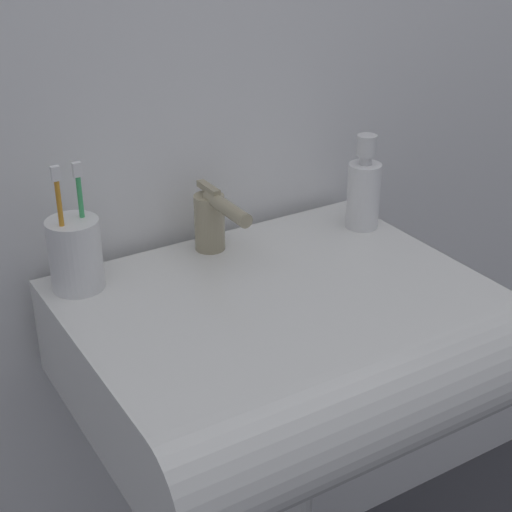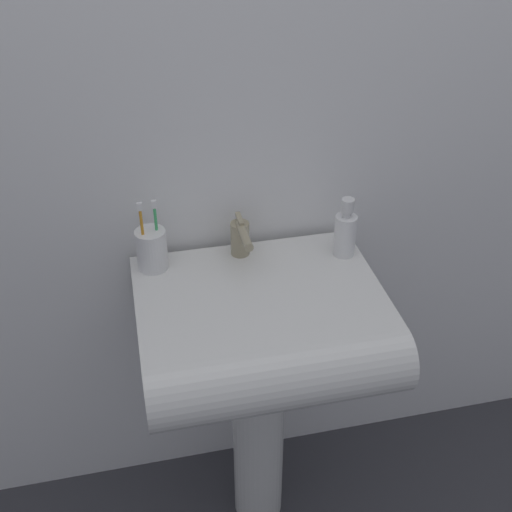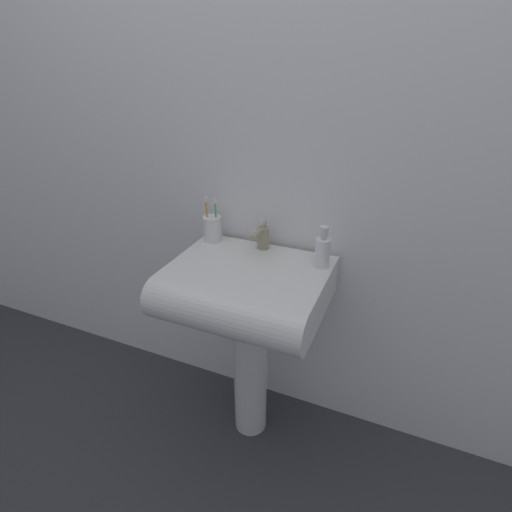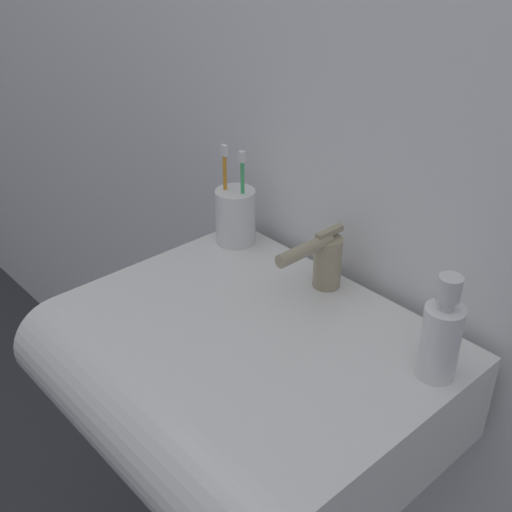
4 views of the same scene
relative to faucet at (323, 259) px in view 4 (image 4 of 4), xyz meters
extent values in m
cube|color=white|center=(0.01, 0.10, 0.31)|extent=(5.00, 0.05, 2.40)
cube|color=white|center=(0.01, -0.15, -0.13)|extent=(0.58, 0.41, 0.15)
cylinder|color=white|center=(0.01, -0.36, -0.13)|extent=(0.58, 0.15, 0.15)
cylinder|color=tan|center=(0.00, 0.01, -0.01)|extent=(0.05, 0.05, 0.09)
cylinder|color=tan|center=(0.00, -0.04, 0.03)|extent=(0.02, 0.11, 0.02)
cube|color=tan|center=(0.00, 0.01, 0.05)|extent=(0.01, 0.06, 0.01)
cylinder|color=white|center=(-0.22, 0.00, 0.00)|extent=(0.07, 0.07, 0.10)
cylinder|color=orange|center=(-0.24, -0.01, 0.04)|extent=(0.01, 0.01, 0.16)
cube|color=white|center=(-0.24, -0.01, 0.12)|extent=(0.01, 0.01, 0.02)
cylinder|color=#3FB266|center=(-0.20, 0.00, 0.03)|extent=(0.01, 0.01, 0.15)
cube|color=white|center=(-0.20, 0.00, 0.12)|extent=(0.01, 0.01, 0.02)
cylinder|color=white|center=(0.26, -0.05, 0.00)|extent=(0.05, 0.05, 0.11)
cylinder|color=silver|center=(0.26, -0.05, 0.06)|extent=(0.02, 0.02, 0.01)
cylinder|color=silver|center=(0.26, -0.05, 0.09)|extent=(0.03, 0.03, 0.03)
camera|label=1|loc=(-0.52, -0.97, 0.49)|focal=55.00mm
camera|label=2|loc=(-0.25, -1.31, 0.87)|focal=45.00mm
camera|label=3|loc=(0.54, -1.33, 0.66)|focal=28.00mm
camera|label=4|loc=(0.60, -0.69, 0.53)|focal=45.00mm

